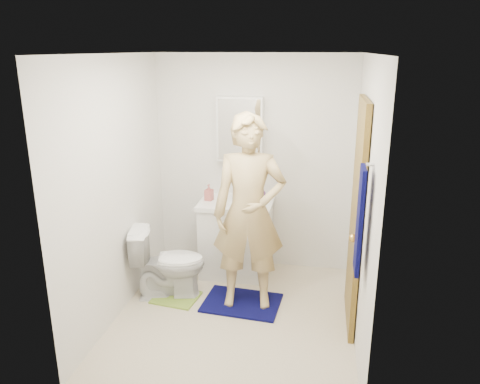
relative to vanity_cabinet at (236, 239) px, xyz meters
name	(u,v)px	position (x,y,z in m)	size (l,w,h in m)	color
floor	(235,317)	(0.15, -0.91, -0.41)	(2.20, 2.40, 0.02)	beige
ceiling	(234,52)	(0.15, -0.91, 2.01)	(2.20, 2.40, 0.02)	white
wall_back	(254,164)	(0.15, 0.30, 0.80)	(2.20, 0.02, 2.40)	silver
wall_front	(199,253)	(0.15, -2.12, 0.80)	(2.20, 0.02, 2.40)	silver
wall_left	(115,190)	(-0.96, -0.91, 0.80)	(0.02, 2.40, 2.40)	silver
wall_right	(364,203)	(1.26, -0.91, 0.80)	(0.02, 2.40, 2.40)	silver
vanity_cabinet	(236,239)	(0.00, 0.00, 0.00)	(0.75, 0.55, 0.80)	white
countertop	(236,203)	(0.00, 0.00, 0.43)	(0.79, 0.59, 0.05)	white
sink_basin	(236,202)	(0.00, 0.00, 0.44)	(0.40, 0.40, 0.03)	white
faucet	(239,191)	(0.00, 0.18, 0.51)	(0.03, 0.03, 0.12)	silver
medicine_cabinet	(240,129)	(0.00, 0.22, 1.20)	(0.50, 0.12, 0.70)	white
mirror_panel	(239,130)	(0.00, 0.16, 1.20)	(0.46, 0.01, 0.66)	white
door	(356,217)	(1.22, -0.76, 0.62)	(0.05, 0.80, 2.05)	olive
door_knob	(353,238)	(1.18, -1.08, 0.55)	(0.07, 0.07, 0.07)	gold
towel	(360,221)	(1.18, -1.48, 0.85)	(0.03, 0.24, 0.80)	#070741
towel_hook	(370,164)	(1.22, -1.48, 1.27)	(0.02, 0.02, 0.06)	silver
toilet	(168,262)	(-0.58, -0.64, -0.03)	(0.41, 0.72, 0.74)	white
bath_mat	(242,303)	(0.18, -0.68, -0.39)	(0.75, 0.53, 0.02)	#070741
green_rug	(176,297)	(-0.50, -0.69, -0.39)	(0.44, 0.37, 0.02)	#85AB39
soap_dispenser	(209,192)	(-0.30, -0.02, 0.54)	(0.08, 0.08, 0.18)	#B45754
toothbrush_cup	(261,195)	(0.25, 0.11, 0.49)	(0.11, 0.11, 0.09)	#7B3E89
man	(249,213)	(0.24, -0.66, 0.56)	(0.69, 0.45, 1.88)	tan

